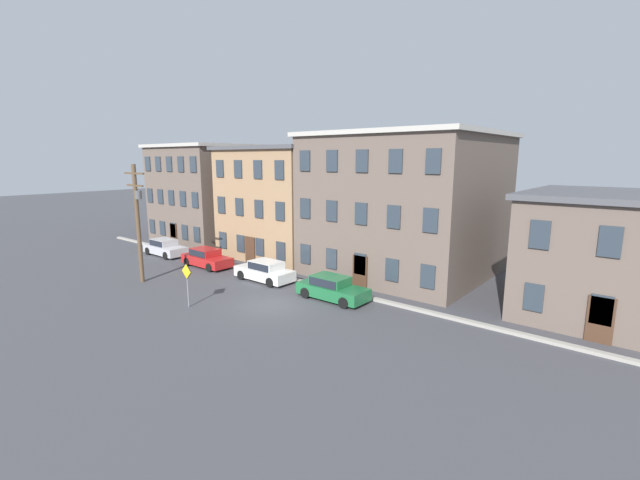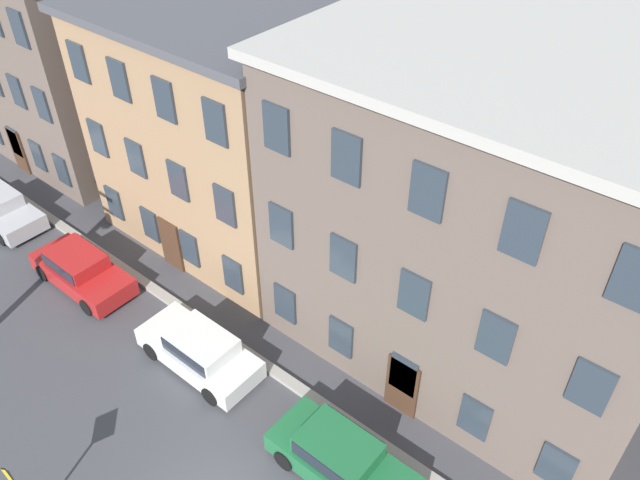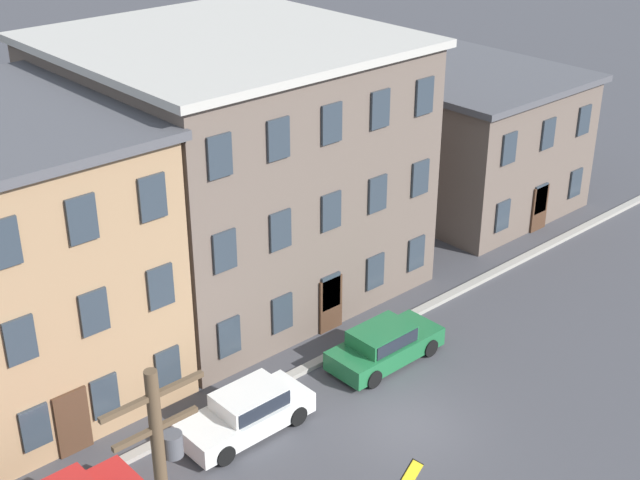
% 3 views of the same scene
% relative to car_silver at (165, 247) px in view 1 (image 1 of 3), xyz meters
% --- Properties ---
extents(ground_plane, '(200.00, 200.00, 0.00)m').
position_rel_car_silver_xyz_m(ground_plane, '(16.60, -3.19, -0.75)').
color(ground_plane, '#424247').
extents(kerb_strip, '(56.00, 0.36, 0.16)m').
position_rel_car_silver_xyz_m(kerb_strip, '(16.60, 1.31, -0.67)').
color(kerb_strip, '#9E998E').
rests_on(kerb_strip, ground_plane).
extents(apartment_corner, '(10.15, 11.96, 9.75)m').
position_rel_car_silver_xyz_m(apartment_corner, '(-3.00, 8.53, 4.14)').
color(apartment_corner, '#66564C').
rests_on(apartment_corner, ground_plane).
extents(apartment_midblock, '(9.74, 10.91, 9.38)m').
position_rel_car_silver_xyz_m(apartment_midblock, '(8.08, 8.01, 3.95)').
color(apartment_midblock, '#9E7A56').
rests_on(apartment_midblock, ground_plane).
extents(apartment_far, '(12.30, 12.46, 10.18)m').
position_rel_car_silver_xyz_m(apartment_far, '(18.77, 8.78, 4.35)').
color(apartment_far, '#66564C').
rests_on(apartment_far, ground_plane).
extents(apartment_annex, '(9.04, 9.59, 6.65)m').
position_rel_car_silver_xyz_m(apartment_annex, '(32.01, 7.35, 2.59)').
color(apartment_annex, '#66564C').
rests_on(apartment_annex, ground_plane).
extents(car_silver, '(4.40, 1.92, 1.43)m').
position_rel_car_silver_xyz_m(car_silver, '(0.00, 0.00, 0.00)').
color(car_silver, '#B7B7BC').
rests_on(car_silver, ground_plane).
extents(car_red, '(4.40, 1.92, 1.43)m').
position_rel_car_silver_xyz_m(car_red, '(6.17, -0.11, 0.00)').
color(car_red, '#B21E1E').
rests_on(car_red, ground_plane).
extents(car_white, '(4.40, 1.92, 1.43)m').
position_rel_car_silver_xyz_m(car_white, '(12.67, 0.05, 0.00)').
color(car_white, silver).
rests_on(car_white, ground_plane).
extents(car_green, '(4.40, 1.92, 1.43)m').
position_rel_car_silver_xyz_m(car_green, '(18.70, -0.13, 0.00)').
color(car_green, '#1E6638').
rests_on(car_green, ground_plane).
extents(caution_sign, '(0.92, 0.08, 2.57)m').
position_rel_car_silver_xyz_m(caution_sign, '(13.21, -6.45, 0.96)').
color(caution_sign, slate).
rests_on(caution_sign, ground_plane).
extents(utility_pole, '(2.40, 0.44, 8.02)m').
position_rel_car_silver_xyz_m(utility_pole, '(6.34, -5.51, 3.77)').
color(utility_pole, brown).
rests_on(utility_pole, ground_plane).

